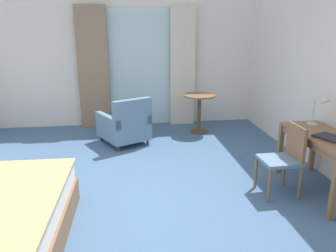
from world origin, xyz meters
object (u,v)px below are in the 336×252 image
at_px(desk_lamp, 322,103).
at_px(round_cafe_table, 199,105).
at_px(armchair_by_window, 125,126).
at_px(writing_desk, 325,143).
at_px(closed_book, 329,137).
at_px(desk_chair, 285,156).

bearing_deg(desk_lamp, round_cafe_table, 115.56).
bearing_deg(round_cafe_table, armchair_by_window, -161.19).
distance_m(writing_desk, round_cafe_table, 2.77).
xyz_separation_m(writing_desk, closed_book, (-0.03, -0.10, 0.11)).
height_order(writing_desk, desk_lamp, desk_lamp).
bearing_deg(round_cafe_table, writing_desk, -69.92).
bearing_deg(round_cafe_table, desk_chair, -79.73).
bearing_deg(writing_desk, desk_lamp, 71.68).
distance_m(desk_lamp, armchair_by_window, 3.13).
relative_size(desk_lamp, armchair_by_window, 0.45).
relative_size(closed_book, round_cafe_table, 0.41).
xyz_separation_m(closed_book, round_cafe_table, (-0.92, 2.70, -0.20)).
distance_m(desk_chair, round_cafe_table, 2.62).
bearing_deg(desk_lamp, desk_chair, -150.51).
relative_size(desk_lamp, closed_book, 1.53).
relative_size(writing_desk, desk_chair, 1.47).
xyz_separation_m(desk_chair, round_cafe_table, (-0.47, 2.58, 0.05)).
distance_m(closed_book, armchair_by_window, 3.25).
relative_size(writing_desk, armchair_by_window, 1.25).
distance_m(writing_desk, desk_chair, 0.51).
bearing_deg(writing_desk, desk_chair, 177.52).
bearing_deg(desk_lamp, closed_book, -108.02).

